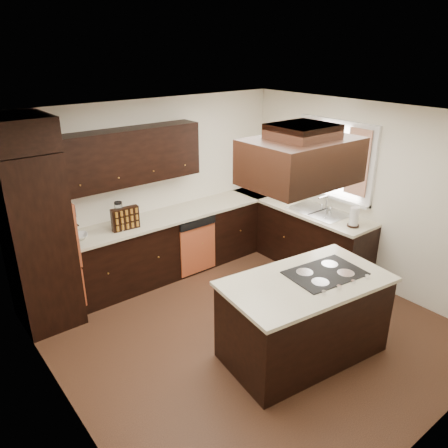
{
  "coord_description": "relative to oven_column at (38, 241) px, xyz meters",
  "views": [
    {
      "loc": [
        -2.93,
        -3.22,
        3.17
      ],
      "look_at": [
        0.1,
        0.6,
        1.15
      ],
      "focal_mm": 35.0,
      "sensor_mm": 36.0,
      "label": 1
    }
  ],
  "objects": [
    {
      "name": "base_cabinets_right",
      "position": [
        3.58,
        -0.8,
        -0.62
      ],
      "size": [
        0.6,
        2.4,
        0.88
      ],
      "primitive_type": "cube",
      "color": "black",
      "rests_on": "floor"
    },
    {
      "name": "island_top",
      "position": [
        1.95,
        -2.38,
        -0.16
      ],
      "size": [
        1.85,
        1.19,
        0.04
      ],
      "primitive_type": "cube",
      "rotation": [
        0.0,
        0.0,
        -0.13
      ],
      "color": "beige",
      "rests_on": "island"
    },
    {
      "name": "paper_towel",
      "position": [
        3.51,
        -1.8,
        -0.01
      ],
      "size": [
        0.13,
        0.13,
        0.27
      ],
      "primitive_type": "cylinder",
      "rotation": [
        0.0,
        0.0,
        -0.03
      ],
      "color": "white",
      "rests_on": "countertop_right"
    },
    {
      "name": "mixing_bowl",
      "position": [
        0.5,
        0.08,
        -0.11
      ],
      "size": [
        0.3,
        0.3,
        0.06
      ],
      "primitive_type": "imported",
      "rotation": [
        0.0,
        0.0,
        -0.34
      ],
      "color": "white",
      "rests_on": "countertop_back"
    },
    {
      "name": "base_cabinets_back",
      "position": [
        1.81,
        0.09,
        -0.62
      ],
      "size": [
        2.93,
        0.6,
        0.88
      ],
      "primitive_type": "cube",
      "color": "black",
      "rests_on": "floor"
    },
    {
      "name": "soap_bottle",
      "position": [
        3.49,
        -0.58,
        -0.04
      ],
      "size": [
        0.1,
        0.1,
        0.21
      ],
      "primitive_type": "imported",
      "rotation": [
        0.0,
        0.0,
        -0.05
      ],
      "color": "white",
      "rests_on": "countertop_right"
    },
    {
      "name": "spice_rack",
      "position": [
        1.11,
        -0.01,
        0.01
      ],
      "size": [
        0.37,
        0.12,
        0.3
      ],
      "primitive_type": "cube",
      "rotation": [
        0.0,
        0.0,
        -0.08
      ],
      "color": "black",
      "rests_on": "countertop_back"
    },
    {
      "name": "island",
      "position": [
        1.95,
        -2.38,
        -0.62
      ],
      "size": [
        1.78,
        1.12,
        0.88
      ],
      "primitive_type": "cube",
      "rotation": [
        0.0,
        0.0,
        -0.13
      ],
      "color": "black",
      "rests_on": "floor"
    },
    {
      "name": "window_pane",
      "position": [
        3.87,
        -1.16,
        0.59
      ],
      "size": [
        0.0,
        1.2,
        1.0
      ],
      "primitive_type": "cube",
      "color": "white",
      "rests_on": "wall_right"
    },
    {
      "name": "dishwasher_front",
      "position": [
        2.1,
        -0.2,
        -0.66
      ],
      "size": [
        0.6,
        0.05,
        0.72
      ],
      "primitive_type": "cube",
      "color": "#C55831",
      "rests_on": "floor"
    },
    {
      "name": "upper_cabinets",
      "position": [
        1.34,
        0.23,
        0.75
      ],
      "size": [
        2.0,
        0.34,
        0.72
      ],
      "primitive_type": "cube",
      "color": "black",
      "rests_on": "wall_back"
    },
    {
      "name": "wall_left",
      "position": [
        -0.33,
        -1.71,
        0.19
      ],
      "size": [
        0.02,
        4.2,
        2.5
      ],
      "primitive_type": "cube",
      "color": "silver",
      "rests_on": "ground"
    },
    {
      "name": "wall_oven_face",
      "position": [
        0.35,
        0.0,
        0.06
      ],
      "size": [
        0.05,
        0.62,
        0.78
      ],
      "primitive_type": "cube",
      "color": "#C55831",
      "rests_on": "oven_column"
    },
    {
      "name": "blender_pitcher",
      "position": [
        1.04,
        0.02,
        0.09
      ],
      "size": [
        0.13,
        0.13,
        0.26
      ],
      "primitive_type": "cone",
      "color": "silver",
      "rests_on": "blender_base"
    },
    {
      "name": "countertop_right",
      "position": [
        3.56,
        -0.8,
        -0.16
      ],
      "size": [
        0.63,
        2.4,
        0.04
      ],
      "primitive_type": "cube",
      "color": "beige",
      "rests_on": "base_cabinets_right"
    },
    {
      "name": "floor",
      "position": [
        1.78,
        -1.71,
        -1.07
      ],
      "size": [
        4.2,
        4.2,
        0.02
      ],
      "primitive_type": "cube",
      "color": "brown",
      "rests_on": "ground"
    },
    {
      "name": "cooktop",
      "position": [
        2.21,
        -2.41,
        -0.13
      ],
      "size": [
        0.86,
        0.63,
        0.01
      ],
      "primitive_type": "cube",
      "rotation": [
        0.0,
        0.0,
        -0.13
      ],
      "color": "black",
      "rests_on": "island_top"
    },
    {
      "name": "wall_front",
      "position": [
        1.78,
        -3.81,
        0.19
      ],
      "size": [
        4.2,
        0.02,
        2.5
      ],
      "primitive_type": "cube",
      "color": "silver",
      "rests_on": "ground"
    },
    {
      "name": "curtain_left",
      "position": [
        3.79,
        -1.57,
        0.64
      ],
      "size": [
        0.02,
        0.34,
        0.9
      ],
      "primitive_type": "cube",
      "color": "beige",
      "rests_on": "wall_right"
    },
    {
      "name": "ceiling",
      "position": [
        1.78,
        -1.71,
        1.45
      ],
      "size": [
        4.2,
        4.2,
        0.02
      ],
      "primitive_type": "cube",
      "color": "white",
      "rests_on": "ground"
    },
    {
      "name": "oven_column",
      "position": [
        0.0,
        0.0,
        0.0
      ],
      "size": [
        0.65,
        0.75,
        2.12
      ],
      "primitive_type": "cube",
      "color": "black",
      "rests_on": "floor"
    },
    {
      "name": "curtain_right",
      "position": [
        3.79,
        -0.74,
        0.64
      ],
      "size": [
        0.02,
        0.34,
        0.9
      ],
      "primitive_type": "cube",
      "color": "beige",
      "rests_on": "wall_right"
    },
    {
      "name": "window_frame",
      "position": [
        3.85,
        -1.16,
        0.59
      ],
      "size": [
        0.06,
        1.32,
        1.12
      ],
      "primitive_type": "cube",
      "color": "white",
      "rests_on": "wall_right"
    },
    {
      "name": "blender_base",
      "position": [
        1.04,
        0.02,
        -0.09
      ],
      "size": [
        0.15,
        0.15,
        0.1
      ],
      "primitive_type": "cylinder",
      "color": "silver",
      "rests_on": "countertop_back"
    },
    {
      "name": "sink_rim",
      "position": [
        3.58,
        -1.16,
        -0.14
      ],
      "size": [
        0.52,
        0.84,
        0.01
      ],
      "primitive_type": "cube",
      "color": "silver",
      "rests_on": "countertop_right"
    },
    {
      "name": "countertop_back",
      "position": [
        1.81,
        0.08,
        -0.16
      ],
      "size": [
        2.93,
        0.63,
        0.04
      ],
      "primitive_type": "cube",
      "color": "beige",
      "rests_on": "base_cabinets_back"
    },
    {
      "name": "range_hood",
      "position": [
        1.88,
        -2.25,
        1.1
      ],
      "size": [
        1.05,
        0.72,
        0.42
      ],
      "primitive_type": "cube",
      "color": "black",
      "rests_on": "ceiling"
    },
    {
      "name": "hood_duct",
      "position": [
        1.88,
        -2.25,
        1.38
      ],
      "size": [
        0.55,
        0.5,
        0.13
      ],
      "primitive_type": "cube",
      "color": "black",
      "rests_on": "ceiling"
    },
    {
      "name": "wall_right",
      "position": [
        3.88,
        -1.71,
        0.19
      ],
      "size": [
        0.02,
        4.2,
        2.5
      ],
      "primitive_type": "cube",
      "color": "silver",
      "rests_on": "ground"
    },
    {
      "name": "wall_back",
      "position": [
        1.78,
        0.4,
        0.19
      ],
      "size": [
        4.2,
        0.02,
        2.5
      ],
      "primitive_type": "cube",
      "color": "silver",
      "rests_on": "ground"
    }
  ]
}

